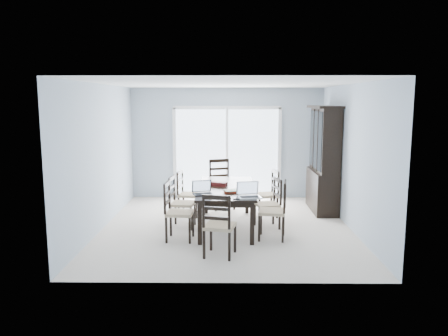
# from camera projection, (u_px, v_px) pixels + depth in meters

# --- Properties ---
(floor) EXTENTS (5.00, 5.00, 0.00)m
(floor) POSITION_uv_depth(u_px,v_px,m) (226.00, 227.00, 8.04)
(floor) COLOR silver
(floor) RESTS_ON ground
(ceiling) EXTENTS (5.00, 5.00, 0.00)m
(ceiling) POSITION_uv_depth(u_px,v_px,m) (226.00, 83.00, 7.64)
(ceiling) COLOR white
(ceiling) RESTS_ON back_wall
(back_wall) EXTENTS (4.50, 0.02, 2.60)m
(back_wall) POSITION_uv_depth(u_px,v_px,m) (227.00, 143.00, 10.31)
(back_wall) COLOR #9FAEBD
(back_wall) RESTS_ON floor
(wall_left) EXTENTS (0.02, 5.00, 2.60)m
(wall_left) POSITION_uv_depth(u_px,v_px,m) (102.00, 157.00, 7.87)
(wall_left) COLOR #9FAEBD
(wall_left) RESTS_ON floor
(wall_right) EXTENTS (0.02, 5.00, 2.60)m
(wall_right) POSITION_uv_depth(u_px,v_px,m) (352.00, 157.00, 7.82)
(wall_right) COLOR #9FAEBD
(wall_right) RESTS_ON floor
(balcony) EXTENTS (4.50, 2.00, 0.10)m
(balcony) POSITION_uv_depth(u_px,v_px,m) (227.00, 191.00, 11.51)
(balcony) COLOR gray
(balcony) RESTS_ON ground
(railing) EXTENTS (4.50, 0.06, 1.10)m
(railing) POSITION_uv_depth(u_px,v_px,m) (227.00, 163.00, 12.41)
(railing) COLOR #99999E
(railing) RESTS_ON balcony
(dining_table) EXTENTS (1.00, 2.20, 0.75)m
(dining_table) POSITION_uv_depth(u_px,v_px,m) (226.00, 191.00, 7.94)
(dining_table) COLOR black
(dining_table) RESTS_ON floor
(china_hutch) EXTENTS (0.50, 1.38, 2.20)m
(china_hutch) POSITION_uv_depth(u_px,v_px,m) (324.00, 160.00, 9.09)
(china_hutch) COLOR black
(china_hutch) RESTS_ON floor
(sliding_door) EXTENTS (2.52, 0.05, 2.18)m
(sliding_door) POSITION_uv_depth(u_px,v_px,m) (227.00, 152.00, 10.32)
(sliding_door) COLOR silver
(sliding_door) RESTS_ON floor
(chair_left_near) EXTENTS (0.46, 0.45, 1.13)m
(chair_left_near) POSITION_uv_depth(u_px,v_px,m) (174.00, 205.00, 7.22)
(chair_left_near) COLOR black
(chair_left_near) RESTS_ON floor
(chair_left_mid) EXTENTS (0.47, 0.45, 1.09)m
(chair_left_mid) POSITION_uv_depth(u_px,v_px,m) (178.00, 196.00, 7.94)
(chair_left_mid) COLOR black
(chair_left_mid) RESTS_ON floor
(chair_left_far) EXTENTS (0.47, 0.46, 1.06)m
(chair_left_far) POSITION_uv_depth(u_px,v_px,m) (185.00, 188.00, 8.77)
(chair_left_far) COLOR black
(chair_left_far) RESTS_ON floor
(chair_right_near) EXTENTS (0.50, 0.49, 1.14)m
(chair_right_near) POSITION_uv_depth(u_px,v_px,m) (278.00, 204.00, 7.26)
(chair_right_near) COLOR black
(chair_right_near) RESTS_ON floor
(chair_right_mid) EXTENTS (0.48, 0.47, 1.05)m
(chair_right_mid) POSITION_uv_depth(u_px,v_px,m) (272.00, 198.00, 7.94)
(chair_right_mid) COLOR black
(chair_right_mid) RESTS_ON floor
(chair_right_far) EXTENTS (0.50, 0.49, 1.08)m
(chair_right_far) POSITION_uv_depth(u_px,v_px,m) (270.00, 188.00, 8.72)
(chair_right_far) COLOR black
(chair_right_far) RESTS_ON floor
(chair_end_near) EXTENTS (0.51, 0.52, 1.12)m
(chair_end_near) POSITION_uv_depth(u_px,v_px,m) (218.00, 219.00, 6.38)
(chair_end_near) COLOR black
(chair_end_near) RESTS_ON floor
(chair_end_far) EXTENTS (0.58, 0.59, 1.21)m
(chair_end_far) POSITION_uv_depth(u_px,v_px,m) (221.00, 178.00, 9.44)
(chair_end_far) COLOR black
(chair_end_far) RESTS_ON floor
(laptop_dark) EXTENTS (0.38, 0.31, 0.23)m
(laptop_dark) POSITION_uv_depth(u_px,v_px,m) (203.00, 191.00, 7.27)
(laptop_dark) COLOR black
(laptop_dark) RESTS_ON dining_table
(laptop_silver) EXTENTS (0.41, 0.32, 0.25)m
(laptop_silver) POSITION_uv_depth(u_px,v_px,m) (250.00, 194.00, 7.03)
(laptop_silver) COLOR silver
(laptop_silver) RESTS_ON dining_table
(book_stack) EXTENTS (0.30, 0.26, 0.04)m
(book_stack) POSITION_uv_depth(u_px,v_px,m) (231.00, 191.00, 7.45)
(book_stack) COLOR maroon
(book_stack) RESTS_ON dining_table
(cell_phone) EXTENTS (0.11, 0.06, 0.01)m
(cell_phone) POSITION_uv_depth(u_px,v_px,m) (236.00, 199.00, 6.94)
(cell_phone) COLOR black
(cell_phone) RESTS_ON dining_table
(game_box) EXTENTS (0.33, 0.24, 0.07)m
(game_box) POSITION_uv_depth(u_px,v_px,m) (219.00, 184.00, 8.02)
(game_box) COLOR #470E12
(game_box) RESTS_ON dining_table
(hot_tub) EXTENTS (2.03, 1.89, 0.90)m
(hot_tub) POSITION_uv_depth(u_px,v_px,m) (189.00, 172.00, 11.44)
(hot_tub) COLOR brown
(hot_tub) RESTS_ON balcony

